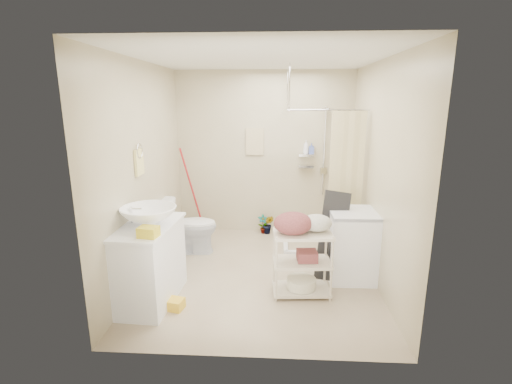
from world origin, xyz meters
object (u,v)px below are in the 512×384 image
vanity (149,263)px  laundry_rack (302,258)px  washing_machine (352,245)px  toilet (189,226)px

vanity → laundry_rack: 1.67m
washing_machine → vanity: bearing=-164.2°
toilet → washing_machine: (2.18, -0.66, 0.03)m
toilet → laundry_rack: size_ratio=0.90×
vanity → toilet: bearing=88.5°
vanity → toilet: (0.12, 1.35, -0.04)m
vanity → washing_machine: bearing=20.2°
toilet → washing_machine: washing_machine is taller
toilet → vanity: bearing=169.4°
vanity → toilet: size_ratio=1.25×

